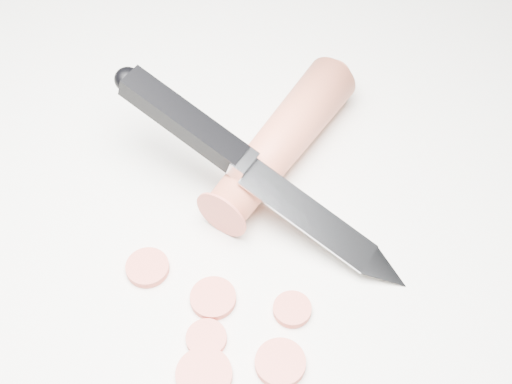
{
  "coord_description": "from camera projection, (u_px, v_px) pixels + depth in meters",
  "views": [
    {
      "loc": [
        0.02,
        -0.3,
        0.48
      ],
      "look_at": [
        0.01,
        0.05,
        0.02
      ],
      "focal_mm": 50.0,
      "sensor_mm": 36.0,
      "label": 1
    }
  ],
  "objects": [
    {
      "name": "ground",
      "position": [
        242.0,
        253.0,
        0.56
      ],
      "size": [
        2.4,
        2.4,
        0.0
      ],
      "primitive_type": "plane",
      "color": "silver",
      "rests_on": "ground"
    },
    {
      "name": "kitchen_knife",
      "position": [
        260.0,
        173.0,
        0.55
      ],
      "size": [
        0.25,
        0.16,
        0.09
      ],
      "primitive_type": null,
      "color": "silver",
      "rests_on": "ground"
    },
    {
      "name": "carrot_slice_4",
      "position": [
        280.0,
        363.0,
        0.5
      ],
      "size": [
        0.04,
        0.04,
        0.01
      ],
      "primitive_type": "cylinder",
      "color": "#CD5240",
      "rests_on": "ground"
    },
    {
      "name": "carrot_slice_5",
      "position": [
        147.0,
        268.0,
        0.55
      ],
      "size": [
        0.03,
        0.03,
        0.01
      ],
      "primitive_type": "cylinder",
      "color": "#CD5240",
      "rests_on": "ground"
    },
    {
      "name": "carrot_slice_3",
      "position": [
        292.0,
        309.0,
        0.53
      ],
      "size": [
        0.03,
        0.03,
        0.01
      ],
      "primitive_type": "cylinder",
      "color": "#CD5240",
      "rests_on": "ground"
    },
    {
      "name": "carrot_slice_1",
      "position": [
        206.0,
        338.0,
        0.51
      ],
      "size": [
        0.03,
        0.03,
        0.01
      ],
      "primitive_type": "cylinder",
      "color": "#CD5240",
      "rests_on": "ground"
    },
    {
      "name": "carrot_slice_0",
      "position": [
        204.0,
        374.0,
        0.5
      ],
      "size": [
        0.04,
        0.04,
        0.01
      ],
      "primitive_type": "cylinder",
      "color": "#CD5240",
      "rests_on": "ground"
    },
    {
      "name": "carrot_slice_2",
      "position": [
        213.0,
        298.0,
        0.53
      ],
      "size": [
        0.03,
        0.03,
        0.01
      ],
      "primitive_type": "cylinder",
      "color": "#CD5240",
      "rests_on": "ground"
    },
    {
      "name": "carrot",
      "position": [
        281.0,
        141.0,
        0.6
      ],
      "size": [
        0.13,
        0.17,
        0.04
      ],
      "primitive_type": "cylinder",
      "rotation": [
        1.57,
        0.0,
        -0.54
      ],
      "color": "#D05C3E",
      "rests_on": "ground"
    }
  ]
}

